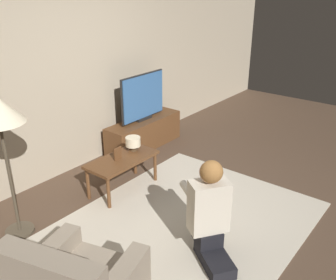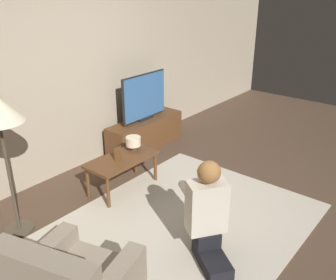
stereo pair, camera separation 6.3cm
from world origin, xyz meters
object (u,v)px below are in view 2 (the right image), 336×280
tv (144,97)px  person_kneeling (207,211)px  coffee_table (122,162)px  table_lamp (133,142)px

tv → person_kneeling: bearing=-124.9°
tv → coffee_table: bearing=-149.6°
person_kneeling → coffee_table: bearing=-68.8°
person_kneeling → table_lamp: bearing=-76.9°
tv → table_lamp: 1.06m
tv → person_kneeling: 2.51m
tv → person_kneeling: tv is taller
table_lamp → coffee_table: bearing=-169.0°
coffee_table → person_kneeling: 1.46m
person_kneeling → tv: bearing=-90.0°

